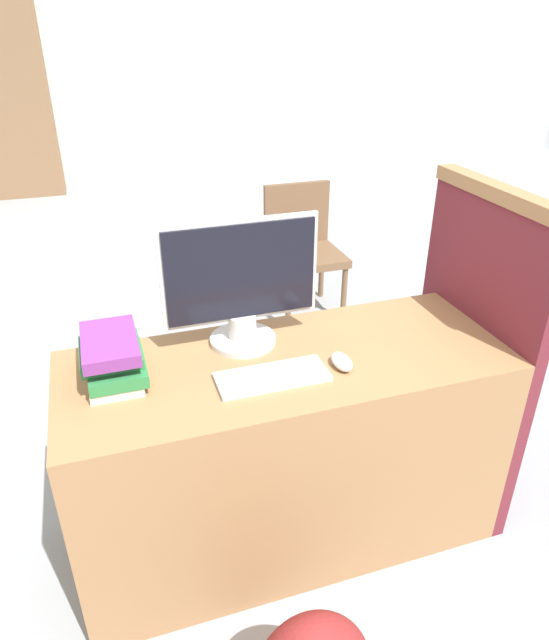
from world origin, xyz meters
The scene contains 9 objects.
ground_plane centered at (0.00, 0.00, 0.00)m, with size 20.00×20.00×0.00m, color #93999E.
wall_back centered at (0.00, 5.86, 1.40)m, with size 12.00×0.06×2.80m.
desk centered at (0.00, 0.29, 0.39)m, with size 1.48×0.58×0.78m.
carrel_divider centered at (0.76, 0.34, 0.65)m, with size 0.07×0.67×1.27m.
monitor centered at (-0.11, 0.45, 0.99)m, with size 0.52×0.23×0.44m.
keyboard centered at (-0.08, 0.20, 0.78)m, with size 0.35×0.14×0.02m.
mouse centered at (0.15, 0.19, 0.80)m, with size 0.06×0.11×0.04m.
book_stack centered at (-0.54, 0.36, 0.85)m, with size 0.19×0.28×0.14m.
far_chair centered at (0.73, 2.07, 0.46)m, with size 0.44×0.44×0.82m.
Camera 1 is at (-0.53, -1.20, 1.77)m, focal length 32.00 mm.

